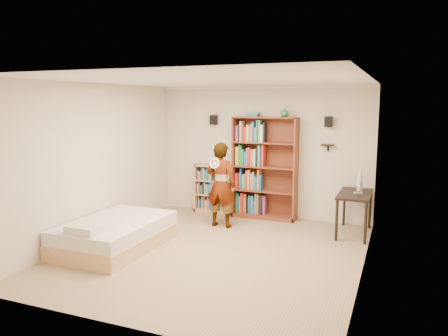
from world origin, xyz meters
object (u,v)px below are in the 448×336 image
at_px(daybed, 115,231).
at_px(person, 221,185).
at_px(tall_bookshelf, 265,168).
at_px(computer_desk, 354,214).
at_px(low_bookshelf, 214,189).

height_order(daybed, person, person).
bearing_deg(tall_bookshelf, person, -122.87).
xyz_separation_m(tall_bookshelf, computer_desk, (1.83, -0.46, -0.66)).
bearing_deg(computer_desk, tall_bookshelf, 165.90).
height_order(computer_desk, person, person).
xyz_separation_m(low_bookshelf, daybed, (-0.56, -2.76, -0.23)).
relative_size(low_bookshelf, computer_desk, 0.92).
distance_m(low_bookshelf, computer_desk, 3.02).
xyz_separation_m(daybed, person, (1.12, 1.81, 0.53)).
distance_m(tall_bookshelf, computer_desk, 2.00).
relative_size(daybed, person, 1.20).
bearing_deg(low_bookshelf, daybed, -101.59).
distance_m(computer_desk, daybed, 4.20).
xyz_separation_m(tall_bookshelf, low_bookshelf, (-1.15, 0.04, -0.52)).
relative_size(tall_bookshelf, daybed, 1.06).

